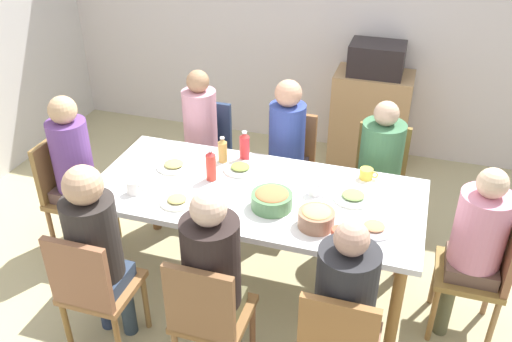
{
  "coord_description": "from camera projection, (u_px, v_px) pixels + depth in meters",
  "views": [
    {
      "loc": [
        0.89,
        -2.82,
        2.7
      ],
      "look_at": [
        0.0,
        0.0,
        0.92
      ],
      "focal_mm": 38.66,
      "sensor_mm": 36.0,
      "label": 1
    }
  ],
  "objects": [
    {
      "name": "bottle_1",
      "position": [
        223.0,
        150.0,
        3.81
      ],
      "size": [
        0.06,
        0.06,
        0.19
      ],
      "color": "gold",
      "rests_on": "dining_table"
    },
    {
      "name": "chair_6",
      "position": [
        208.0,
        314.0,
        2.96
      ],
      "size": [
        0.4,
        0.4,
        0.9
      ],
      "color": "brown",
      "rests_on": "ground_plane"
    },
    {
      "name": "plate_1",
      "position": [
        240.0,
        168.0,
        3.75
      ],
      "size": [
        0.23,
        0.23,
        0.04
      ],
      "color": "silver",
      "rests_on": "dining_table"
    },
    {
      "name": "bowl_1",
      "position": [
        316.0,
        218.0,
        3.18
      ],
      "size": [
        0.21,
        0.21,
        0.12
      ],
      "color": "#98694E",
      "rests_on": "dining_table"
    },
    {
      "name": "chair_3",
      "position": [
        69.0,
        189.0,
        4.04
      ],
      "size": [
        0.4,
        0.4,
        0.9
      ],
      "color": "olive",
      "rests_on": "ground_plane"
    },
    {
      "name": "plate_2",
      "position": [
        174.0,
        165.0,
        3.78
      ],
      "size": [
        0.24,
        0.24,
        0.04
      ],
      "color": "silver",
      "rests_on": "dining_table"
    },
    {
      "name": "bottle_0",
      "position": [
        245.0,
        146.0,
        3.84
      ],
      "size": [
        0.07,
        0.07,
        0.22
      ],
      "color": "red",
      "rests_on": "dining_table"
    },
    {
      "name": "cup_0",
      "position": [
        133.0,
        187.0,
        3.49
      ],
      "size": [
        0.12,
        0.08,
        0.09
      ],
      "color": "white",
      "rests_on": "dining_table"
    },
    {
      "name": "chair_7",
      "position": [
        379.0,
        177.0,
        4.18
      ],
      "size": [
        0.4,
        0.4,
        0.9
      ],
      "color": "olive",
      "rests_on": "ground_plane"
    },
    {
      "name": "person_1",
      "position": [
        286.0,
        144.0,
        4.18
      ],
      "size": [
        0.3,
        0.3,
        1.24
      ],
      "color": "#3F3B49",
      "rests_on": "ground_plane"
    },
    {
      "name": "person_7",
      "position": [
        380.0,
        161.0,
        4.01
      ],
      "size": [
        0.31,
        0.31,
        1.16
      ],
      "color": "#363C4A",
      "rests_on": "ground_plane"
    },
    {
      "name": "ground_plane",
      "position": [
        256.0,
        282.0,
        3.93
      ],
      "size": [
        6.46,
        6.46,
        0.0
      ],
      "primitive_type": "plane",
      "color": "tan"
    },
    {
      "name": "bottle_2",
      "position": [
        211.0,
        165.0,
        3.6
      ],
      "size": [
        0.07,
        0.07,
        0.22
      ],
      "color": "red",
      "rests_on": "dining_table"
    },
    {
      "name": "chair_1",
      "position": [
        289.0,
        163.0,
        4.36
      ],
      "size": [
        0.4,
        0.4,
        0.9
      ],
      "color": "brown",
      "rests_on": "ground_plane"
    },
    {
      "name": "chair_0",
      "position": [
        206.0,
        150.0,
        4.55
      ],
      "size": [
        0.4,
        0.4,
        0.9
      ],
      "color": "#243942",
      "rests_on": "ground_plane"
    },
    {
      "name": "person_0",
      "position": [
        200.0,
        132.0,
        4.36
      ],
      "size": [
        0.3,
        0.3,
        1.23
      ],
      "color": "navy",
      "rests_on": "ground_plane"
    },
    {
      "name": "bowl_0",
      "position": [
        272.0,
        199.0,
        3.34
      ],
      "size": [
        0.25,
        0.25,
        0.12
      ],
      "color": "#52824F",
      "rests_on": "dining_table"
    },
    {
      "name": "cup_3",
      "position": [
        339.0,
        235.0,
        3.07
      ],
      "size": [
        0.12,
        0.09,
        0.08
      ],
      "color": "#D54F34",
      "rests_on": "dining_table"
    },
    {
      "name": "dining_table",
      "position": [
        256.0,
        201.0,
        3.57
      ],
      "size": [
        2.12,
        0.95,
        0.77
      ],
      "color": "white",
      "rests_on": "ground_plane"
    },
    {
      "name": "person_6",
      "position": [
        212.0,
        271.0,
        2.92
      ],
      "size": [
        0.31,
        0.31,
        1.25
      ],
      "color": "brown",
      "rests_on": "ground_plane"
    },
    {
      "name": "plate_4",
      "position": [
        177.0,
        201.0,
        3.41
      ],
      "size": [
        0.22,
        0.22,
        0.04
      ],
      "color": "white",
      "rests_on": "dining_table"
    },
    {
      "name": "cup_1",
      "position": [
        315.0,
        188.0,
        3.48
      ],
      "size": [
        0.12,
        0.08,
        0.09
      ],
      "color": "white",
      "rests_on": "dining_table"
    },
    {
      "name": "side_cabinet",
      "position": [
        370.0,
        119.0,
        5.19
      ],
      "size": [
        0.7,
        0.44,
        0.9
      ],
      "primitive_type": "cube",
      "color": "tan",
      "rests_on": "ground_plane"
    },
    {
      "name": "person_2",
      "position": [
        476.0,
        239.0,
        3.21
      ],
      "size": [
        0.31,
        0.31,
        1.18
      ],
      "color": "brown",
      "rests_on": "ground_plane"
    },
    {
      "name": "chair_2",
      "position": [
        485.0,
        268.0,
        3.29
      ],
      "size": [
        0.4,
        0.4,
        0.9
      ],
      "color": "olive",
      "rests_on": "ground_plane"
    },
    {
      "name": "wall_back",
      "position": [
        330.0,
        16.0,
        5.13
      ],
      "size": [
        5.62,
        0.12,
        2.6
      ],
      "primitive_type": "cube",
      "color": "silver",
      "rests_on": "ground_plane"
    },
    {
      "name": "plate_0",
      "position": [
        374.0,
        228.0,
        3.17
      ],
      "size": [
        0.22,
        0.22,
        0.04
      ],
      "color": "silver",
      "rests_on": "dining_table"
    },
    {
      "name": "cup_2",
      "position": [
        367.0,
        174.0,
        3.64
      ],
      "size": [
        0.12,
        0.09,
        0.07
      ],
      "color": "yellow",
      "rests_on": "dining_table"
    },
    {
      "name": "microwave",
      "position": [
        377.0,
        59.0,
        4.89
      ],
      "size": [
        0.48,
        0.36,
        0.28
      ],
      "primitive_type": "cube",
      "color": "black",
      "rests_on": "side_cabinet"
    },
    {
      "name": "chair_4",
      "position": [
        93.0,
        287.0,
        3.15
      ],
      "size": [
        0.4,
        0.4,
        0.9
      ],
      "color": "#966439",
      "rests_on": "ground_plane"
    },
    {
      "name": "person_4",
      "position": [
        95.0,
        244.0,
        3.1
      ],
      "size": [
        0.3,
        0.3,
        1.26
      ],
      "color": "#26324D",
      "rests_on": "ground_plane"
    },
    {
      "name": "plate_3",
      "position": [
        353.0,
        197.0,
        3.45
      ],
      "size": [
        0.26,
        0.26,
        0.04
      ],
      "color": "silver",
      "rests_on": "dining_table"
    },
    {
      "name": "person_5",
      "position": [
        345.0,
        302.0,
        2.75
      ],
      "size": [
        0.3,
        0.3,
        1.22
      ],
      "color": "brown",
      "rests_on": "ground_plane"
    },
    {
      "name": "person_3",
      "position": [
        75.0,
        164.0,
        3.9
      ],
      "size": [
        0.3,
        0.3,
        1.25
      ],
      "color": "brown",
      "rests_on": "ground_plane"
    }
  ]
}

